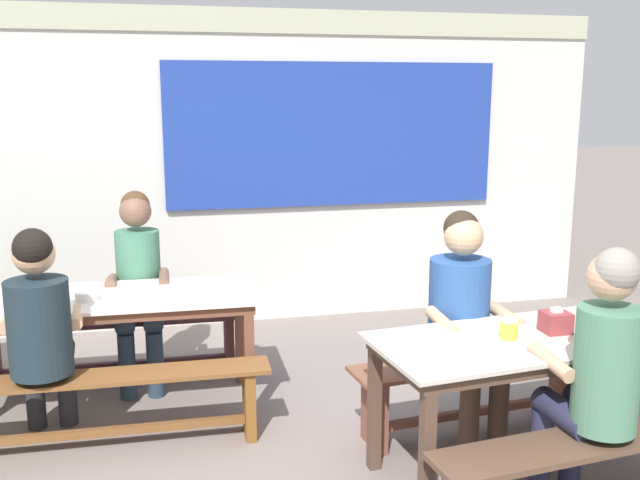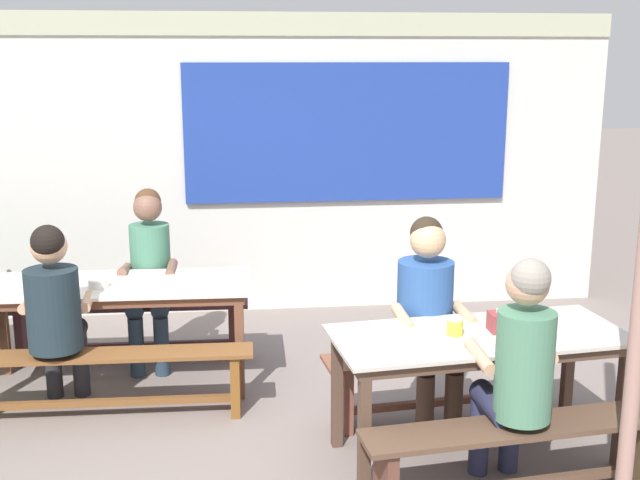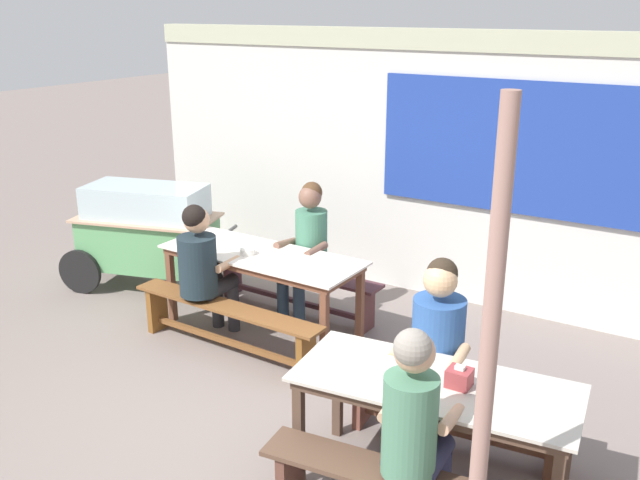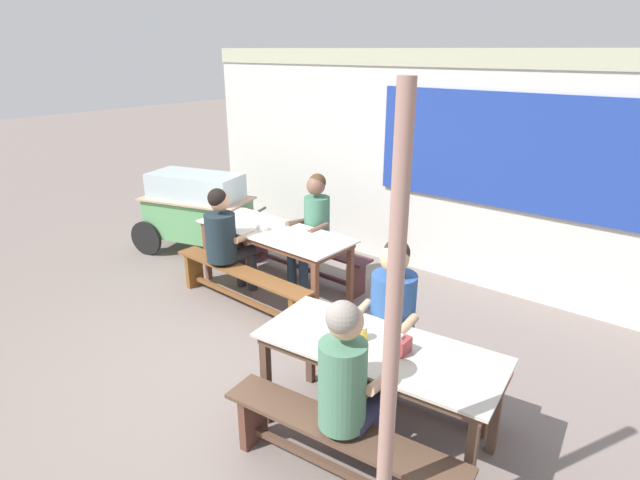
# 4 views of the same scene
# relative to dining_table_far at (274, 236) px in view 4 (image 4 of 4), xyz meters

# --- Properties ---
(ground_plane) EXTENTS (40.00, 40.00, 0.00)m
(ground_plane) POSITION_rel_dining_table_far_xyz_m (0.86, -1.12, -0.68)
(ground_plane) COLOR slate
(backdrop_wall) EXTENTS (6.77, 0.23, 2.66)m
(backdrop_wall) POSITION_rel_dining_table_far_xyz_m (0.91, 1.67, 0.71)
(backdrop_wall) COLOR silver
(backdrop_wall) RESTS_ON ground_plane
(dining_table_far) EXTENTS (1.90, 0.75, 0.76)m
(dining_table_far) POSITION_rel_dining_table_far_xyz_m (0.00, 0.00, 0.00)
(dining_table_far) COLOR silver
(dining_table_far) RESTS_ON ground_plane
(dining_table_near) EXTENTS (1.74, 0.89, 0.76)m
(dining_table_near) POSITION_rel_dining_table_far_xyz_m (2.20, -1.27, -0.00)
(dining_table_near) COLOR beige
(dining_table_near) RESTS_ON ground_plane
(bench_far_back) EXTENTS (1.84, 0.31, 0.44)m
(bench_far_back) POSITION_rel_dining_table_far_xyz_m (0.01, 0.52, -0.38)
(bench_far_back) COLOR #4B292F
(bench_far_back) RESTS_ON ground_plane
(bench_far_front) EXTENTS (1.91, 0.29, 0.44)m
(bench_far_front) POSITION_rel_dining_table_far_xyz_m (-0.01, -0.52, -0.38)
(bench_far_front) COLOR brown
(bench_far_front) RESTS_ON ground_plane
(bench_near_back) EXTENTS (1.57, 0.47, 0.44)m
(bench_near_back) POSITION_rel_dining_table_far_xyz_m (2.14, -0.76, -0.39)
(bench_near_back) COLOR brown
(bench_near_back) RESTS_ON ground_plane
(bench_near_front) EXTENTS (1.67, 0.46, 0.44)m
(bench_near_front) POSITION_rel_dining_table_far_xyz_m (2.26, -1.79, -0.38)
(bench_near_front) COLOR brown
(bench_near_front) RESTS_ON ground_plane
(food_cart) EXTENTS (1.87, 1.16, 1.11)m
(food_cart) POSITION_rel_dining_table_far_xyz_m (-1.66, 0.23, -0.04)
(food_cart) COLOR #60A567
(food_cart) RESTS_ON ground_plane
(person_center_facing) EXTENTS (0.41, 0.55, 1.33)m
(person_center_facing) POSITION_rel_dining_table_far_xyz_m (0.20, 0.44, 0.07)
(person_center_facing) COLOR #27384A
(person_center_facing) RESTS_ON ground_plane
(person_left_back_turned) EXTENTS (0.46, 0.59, 1.29)m
(person_left_back_turned) POSITION_rel_dining_table_far_xyz_m (-0.31, -0.44, 0.05)
(person_left_back_turned) COLOR #28282C
(person_left_back_turned) RESTS_ON ground_plane
(person_near_front) EXTENTS (0.42, 0.53, 1.33)m
(person_near_front) POSITION_rel_dining_table_far_xyz_m (2.27, -1.72, 0.07)
(person_near_front) COLOR #2A2C4B
(person_near_front) RESTS_ON ground_plane
(person_right_near_table) EXTENTS (0.48, 0.56, 1.33)m
(person_right_near_table) POSITION_rel_dining_table_far_xyz_m (2.01, -0.83, 0.08)
(person_right_near_table) COLOR #4C3629
(person_right_near_table) RESTS_ON ground_plane
(tissue_box) EXTENTS (0.14, 0.13, 0.13)m
(tissue_box) POSITION_rel_dining_table_far_xyz_m (2.34, -1.25, 0.13)
(tissue_box) COLOR #94373A
(tissue_box) RESTS_ON dining_table_near
(condiment_jar) EXTENTS (0.09, 0.09, 0.10)m
(condiment_jar) POSITION_rel_dining_table_far_xyz_m (2.05, -1.28, 0.12)
(condiment_jar) COLOR yellow
(condiment_jar) RESTS_ON dining_table_near
(soup_bowl) EXTENTS (0.14, 0.14, 0.05)m
(soup_bowl) POSITION_rel_dining_table_far_xyz_m (-0.09, -0.08, 0.10)
(soup_bowl) COLOR silver
(soup_bowl) RESTS_ON dining_table_far
(wooden_support_post) EXTENTS (0.08, 0.08, 2.55)m
(wooden_support_post) POSITION_rel_dining_table_far_xyz_m (2.72, -2.02, 0.59)
(wooden_support_post) COLOR #A1796D
(wooden_support_post) RESTS_ON ground_plane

